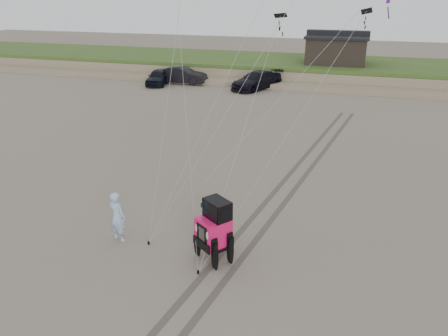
# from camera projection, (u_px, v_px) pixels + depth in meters

# --- Properties ---
(ground) EXTENTS (160.00, 160.00, 0.00)m
(ground) POSITION_uv_depth(u_px,v_px,m) (194.00, 269.00, 15.03)
(ground) COLOR #6B6054
(ground) RESTS_ON ground
(dune_ridge) EXTENTS (160.00, 14.25, 1.73)m
(dune_ridge) POSITION_uv_depth(u_px,v_px,m) (316.00, 70.00, 47.87)
(dune_ridge) COLOR #7A6B54
(dune_ridge) RESTS_ON ground
(cabin) EXTENTS (6.40, 5.40, 3.35)m
(cabin) POSITION_uv_depth(u_px,v_px,m) (337.00, 49.00, 45.97)
(cabin) COLOR black
(cabin) RESTS_ON dune_ridge
(truck_a) EXTENTS (2.59, 4.80, 1.55)m
(truck_a) POSITION_uv_depth(u_px,v_px,m) (159.00, 77.00, 44.24)
(truck_a) COLOR black
(truck_a) RESTS_ON ground
(truck_b) EXTENTS (5.23, 1.92, 1.71)m
(truck_b) POSITION_uv_depth(u_px,v_px,m) (182.00, 75.00, 44.75)
(truck_b) COLOR black
(truck_b) RESTS_ON ground
(truck_c) EXTENTS (4.77, 6.27, 1.69)m
(truck_c) POSITION_uv_depth(u_px,v_px,m) (257.00, 80.00, 42.19)
(truck_c) COLOR black
(truck_c) RESTS_ON ground
(jeep) EXTENTS (4.60, 5.22, 1.83)m
(jeep) POSITION_uv_depth(u_px,v_px,m) (213.00, 237.00, 15.22)
(jeep) COLOR #EE155E
(jeep) RESTS_ON ground
(man) EXTENTS (0.84, 0.67, 2.00)m
(man) POSITION_uv_depth(u_px,v_px,m) (117.00, 217.00, 16.41)
(man) COLOR #8AA6D6
(man) RESTS_ON ground
(stake_main) EXTENTS (0.08, 0.08, 0.12)m
(stake_main) POSITION_uv_depth(u_px,v_px,m) (149.00, 243.00, 16.45)
(stake_main) COLOR black
(stake_main) RESTS_ON ground
(stake_aux) EXTENTS (0.08, 0.08, 0.12)m
(stake_aux) POSITION_uv_depth(u_px,v_px,m) (198.00, 272.00, 14.73)
(stake_aux) COLOR black
(stake_aux) RESTS_ON ground
(tire_tracks) EXTENTS (5.22, 29.74, 0.01)m
(tire_tracks) POSITION_uv_depth(u_px,v_px,m) (290.00, 184.00, 21.55)
(tire_tracks) COLOR #4C443D
(tire_tracks) RESTS_ON ground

